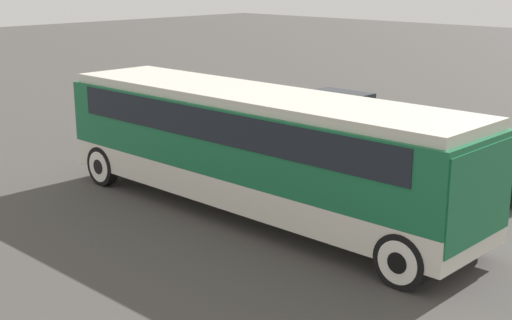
{
  "coord_description": "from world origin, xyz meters",
  "views": [
    {
      "loc": [
        11.25,
        -11.73,
        5.65
      ],
      "look_at": [
        0.0,
        0.0,
        1.33
      ],
      "focal_mm": 50.0,
      "sensor_mm": 36.0,
      "label": 1
    }
  ],
  "objects_px": {
    "parked_car_mid": "(454,160)",
    "parked_car_far": "(339,113)",
    "tour_bus": "(259,142)",
    "parked_car_near": "(247,118)"
  },
  "relations": [
    {
      "from": "parked_car_mid",
      "to": "parked_car_far",
      "type": "bearing_deg",
      "value": 153.41
    },
    {
      "from": "tour_bus",
      "to": "parked_car_far",
      "type": "height_order",
      "value": "tour_bus"
    },
    {
      "from": "parked_car_near",
      "to": "parked_car_far",
      "type": "xyz_separation_m",
      "value": [
        1.89,
        2.81,
        0.04
      ]
    },
    {
      "from": "tour_bus",
      "to": "parked_car_far",
      "type": "bearing_deg",
      "value": 115.67
    },
    {
      "from": "parked_car_near",
      "to": "parked_car_mid",
      "type": "bearing_deg",
      "value": -2.21
    },
    {
      "from": "parked_car_mid",
      "to": "parked_car_far",
      "type": "distance_m",
      "value": 6.97
    },
    {
      "from": "parked_car_far",
      "to": "tour_bus",
      "type": "bearing_deg",
      "value": -64.33
    },
    {
      "from": "parked_car_near",
      "to": "parked_car_mid",
      "type": "distance_m",
      "value": 8.13
    },
    {
      "from": "parked_car_mid",
      "to": "parked_car_far",
      "type": "height_order",
      "value": "parked_car_far"
    },
    {
      "from": "parked_car_mid",
      "to": "tour_bus",
      "type": "bearing_deg",
      "value": -112.2
    }
  ]
}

